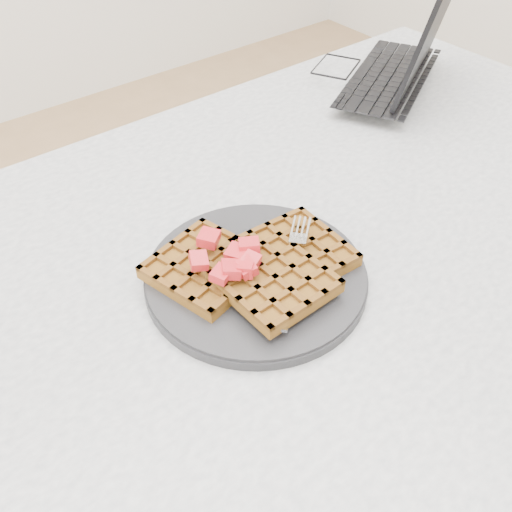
% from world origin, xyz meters
% --- Properties ---
extents(ground, '(4.00, 4.00, 0.00)m').
position_xyz_m(ground, '(0.00, 0.00, 0.00)').
color(ground, tan).
rests_on(ground, ground).
extents(table, '(1.20, 0.80, 0.75)m').
position_xyz_m(table, '(0.00, 0.00, 0.64)').
color(table, beige).
rests_on(table, ground).
extents(plate, '(0.26, 0.26, 0.02)m').
position_xyz_m(plate, '(-0.16, -0.02, 0.76)').
color(plate, black).
rests_on(plate, table).
extents(waffles, '(0.22, 0.20, 0.03)m').
position_xyz_m(waffles, '(-0.16, -0.03, 0.78)').
color(waffles, brown).
rests_on(waffles, plate).
extents(strawberry_pile, '(0.15, 0.15, 0.02)m').
position_xyz_m(strawberry_pile, '(-0.16, -0.02, 0.80)').
color(strawberry_pile, '#A7040E').
rests_on(strawberry_pile, waffles).
extents(fork, '(0.15, 0.13, 0.02)m').
position_xyz_m(fork, '(-0.13, -0.05, 0.77)').
color(fork, silver).
rests_on(fork, plate).
extents(laptop, '(0.37, 0.34, 0.21)m').
position_xyz_m(laptop, '(0.33, 0.24, 0.79)').
color(laptop, black).
rests_on(laptop, table).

